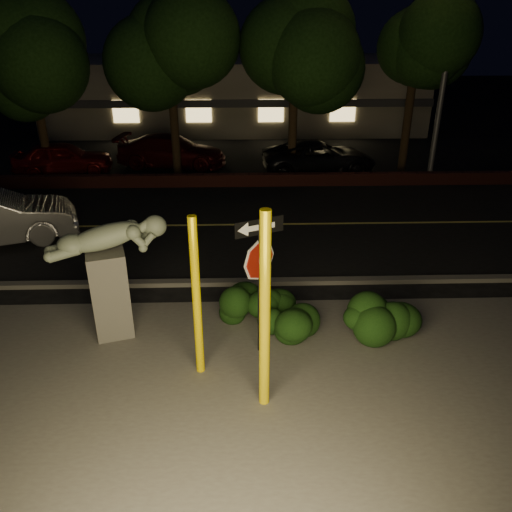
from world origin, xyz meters
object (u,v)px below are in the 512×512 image
(parked_car_red, at_px, (63,158))
(streetlight, at_px, (450,4))
(yellow_pole_left, at_px, (197,299))
(parked_car_dark, at_px, (319,157))
(parked_car_darkred, at_px, (172,151))
(yellow_pole_right, at_px, (265,315))
(sculpture, at_px, (109,267))
(signpost, at_px, (260,261))

(parked_car_red, bearing_deg, streetlight, -105.32)
(yellow_pole_left, bearing_deg, parked_car_dark, 72.82)
(parked_car_darkred, bearing_deg, yellow_pole_right, -159.24)
(yellow_pole_left, bearing_deg, sculpture, 143.88)
(yellow_pole_left, height_order, streetlight, streetlight)
(yellow_pole_right, bearing_deg, parked_car_red, 118.79)
(yellow_pole_left, distance_m, parked_car_dark, 14.41)
(signpost, relative_size, parked_car_dark, 0.58)
(parked_car_red, relative_size, parked_car_darkred, 0.84)
(parked_car_darkred, xyz_separation_m, parked_car_dark, (6.59, -1.25, -0.03))
(signpost, bearing_deg, sculpture, 141.79)
(yellow_pole_left, height_order, parked_car_red, yellow_pole_left)
(yellow_pole_left, xyz_separation_m, sculpture, (-1.90, 1.39, -0.01))
(signpost, xyz_separation_m, parked_car_red, (-8.10, 13.26, -1.35))
(signpost, distance_m, streetlight, 14.35)
(parked_car_darkred, relative_size, parked_car_dark, 1.00)
(parked_car_darkred, bearing_deg, streetlight, -96.76)
(yellow_pole_right, relative_size, parked_car_red, 0.88)
(sculpture, relative_size, parked_car_dark, 0.52)
(parked_car_dark, bearing_deg, parked_car_darkred, 73.94)
(yellow_pole_left, relative_size, yellow_pole_right, 0.88)
(yellow_pole_right, relative_size, signpost, 1.26)
(yellow_pole_right, relative_size, sculpture, 1.41)
(sculpture, xyz_separation_m, parked_car_red, (-5.04, 12.49, -0.89))
(yellow_pole_left, xyz_separation_m, parked_car_darkred, (-2.34, 14.99, -0.89))
(streetlight, xyz_separation_m, parked_car_dark, (-4.20, 1.65, -5.98))
(parked_car_darkred, bearing_deg, yellow_pole_left, -162.87)
(signpost, xyz_separation_m, parked_car_darkred, (-3.50, 14.36, -1.34))
(sculpture, height_order, parked_car_darkred, sculpture)
(yellow_pole_right, bearing_deg, signpost, 91.12)
(parked_car_darkred, height_order, parked_car_dark, parked_car_darkred)
(yellow_pole_right, height_order, signpost, yellow_pole_right)
(yellow_pole_left, relative_size, sculpture, 1.24)
(yellow_pole_right, height_order, parked_car_darkred, yellow_pole_right)
(yellow_pole_right, bearing_deg, sculpture, 143.28)
(signpost, height_order, sculpture, signpost)
(sculpture, xyz_separation_m, parked_car_darkred, (-0.44, 13.60, -0.88))
(sculpture, height_order, parked_car_red, sculpture)
(yellow_pole_right, xyz_separation_m, signpost, (-0.03, 1.54, 0.24))
(yellow_pole_left, bearing_deg, streetlight, 55.06)
(yellow_pole_left, relative_size, parked_car_darkred, 0.65)
(yellow_pole_right, distance_m, sculpture, 3.86)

